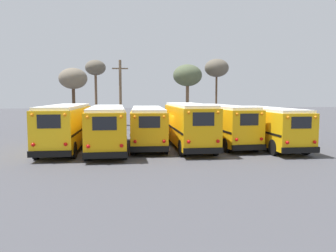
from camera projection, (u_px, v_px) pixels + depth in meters
The scene contains 12 objects.
ground_plane at pixel (168, 147), 25.28m from camera, with size 160.00×160.00×0.00m, color #424247.
school_bus_0 at pixel (66, 125), 23.92m from camera, with size 2.69×10.27×3.25m.
school_bus_1 at pixel (107, 126), 23.94m from camera, with size 2.78×10.90×3.14m.
school_bus_2 at pixel (148, 125), 25.36m from camera, with size 2.94×9.59×3.02m.
school_bus_3 at pixel (189, 124), 24.67m from camera, with size 2.61×9.63×3.33m.
school_bus_4 at pixel (221, 123), 26.62m from camera, with size 2.98×10.70×3.16m.
school_bus_5 at pixel (267, 125), 25.10m from camera, with size 2.56×9.92×3.02m.
utility_pole at pixel (120, 94), 37.34m from camera, with size 1.80×0.30×7.95m.
bare_tree_0 at pixel (217, 69), 41.31m from camera, with size 3.03×3.03×8.55m.
bare_tree_1 at pixel (73, 79), 36.92m from camera, with size 3.16×3.16×7.05m.
bare_tree_2 at pixel (95, 69), 42.63m from camera, with size 2.65×2.65×8.57m.
bare_tree_3 at pixel (188, 76), 39.94m from camera, with size 3.54×3.54×7.73m.
Camera 1 is at (-3.35, -24.80, 3.94)m, focal length 35.00 mm.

